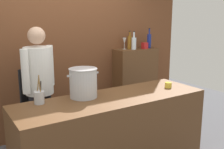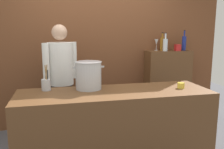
# 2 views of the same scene
# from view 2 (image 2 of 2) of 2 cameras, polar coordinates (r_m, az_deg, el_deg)

# --- Properties ---
(brick_back_panel) EXTENTS (4.40, 0.10, 3.00)m
(brick_back_panel) POSITION_cam_2_polar(r_m,az_deg,el_deg) (4.03, -4.04, 9.26)
(brick_back_panel) COLOR brown
(brick_back_panel) RESTS_ON ground_plane
(prep_counter) EXTENTS (2.20, 0.70, 0.90)m
(prep_counter) POSITION_cam_2_polar(r_m,az_deg,el_deg) (2.88, 0.71, -12.68)
(prep_counter) COLOR brown
(prep_counter) RESTS_ON ground_plane
(bar_cabinet) EXTENTS (0.76, 0.32, 1.24)m
(bar_cabinet) POSITION_cam_2_polar(r_m,az_deg,el_deg) (4.31, 12.89, -2.72)
(bar_cabinet) COLOR brown
(bar_cabinet) RESTS_ON ground_plane
(chef) EXTENTS (0.47, 0.41, 1.66)m
(chef) POSITION_cam_2_polar(r_m,az_deg,el_deg) (3.42, -12.01, -0.19)
(chef) COLOR black
(chef) RESTS_ON ground_plane
(stockpot_large) EXTENTS (0.37, 0.31, 0.33)m
(stockpot_large) POSITION_cam_2_polar(r_m,az_deg,el_deg) (2.83, -5.59, -0.20)
(stockpot_large) COLOR #B7BABF
(stockpot_large) RESTS_ON prep_counter
(utensil_crock) EXTENTS (0.10, 0.10, 0.30)m
(utensil_crock) POSITION_cam_2_polar(r_m,az_deg,el_deg) (2.87, -15.33, -2.26)
(utensil_crock) COLOR #B7BABF
(utensil_crock) RESTS_ON prep_counter
(butter_jar) EXTENTS (0.08, 0.08, 0.07)m
(butter_jar) POSITION_cam_2_polar(r_m,az_deg,el_deg) (2.99, 16.02, -2.51)
(butter_jar) COLOR yellow
(butter_jar) RESTS_ON prep_counter
(wine_bottle_amber) EXTENTS (0.08, 0.08, 0.30)m
(wine_bottle_amber) POSITION_cam_2_polar(r_m,az_deg,el_deg) (4.19, 11.80, 7.18)
(wine_bottle_amber) COLOR #8C5919
(wine_bottle_amber) RESTS_ON bar_cabinet
(wine_bottle_cobalt) EXTENTS (0.07, 0.07, 0.34)m
(wine_bottle_cobalt) POSITION_cam_2_polar(r_m,az_deg,el_deg) (4.30, 16.68, 7.20)
(wine_bottle_cobalt) COLOR navy
(wine_bottle_cobalt) RESTS_ON bar_cabinet
(wine_bottle_clear) EXTENTS (0.08, 0.08, 0.30)m
(wine_bottle_clear) POSITION_cam_2_polar(r_m,az_deg,el_deg) (4.10, 12.51, 6.97)
(wine_bottle_clear) COLOR silver
(wine_bottle_clear) RESTS_ON bar_cabinet
(wine_glass_wide) EXTENTS (0.07, 0.07, 0.19)m
(wine_glass_wide) POSITION_cam_2_polar(r_m,az_deg,el_deg) (4.16, 10.47, 7.47)
(wine_glass_wide) COLOR silver
(wine_glass_wide) RESTS_ON bar_cabinet
(spice_tin_red) EXTENTS (0.08, 0.08, 0.11)m
(spice_tin_red) POSITION_cam_2_polar(r_m,az_deg,el_deg) (4.18, 15.26, 6.15)
(spice_tin_red) COLOR red
(spice_tin_red) RESTS_ON bar_cabinet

